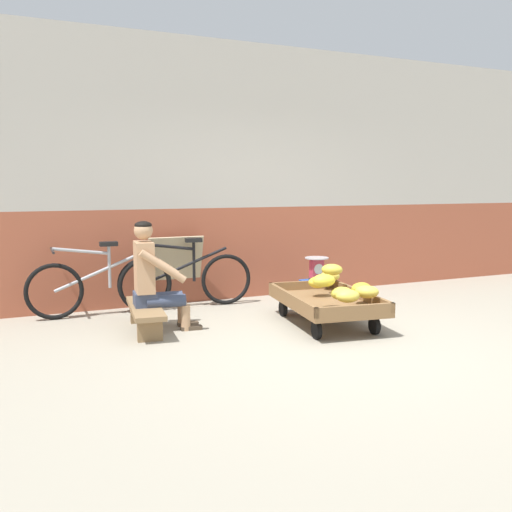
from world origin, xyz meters
The scene contains 12 objects.
ground_plane centered at (0.00, 0.00, 0.00)m, with size 80.00×80.00×0.00m, color gray.
back_wall centered at (0.00, 2.69, 1.66)m, with size 16.00×0.30×3.31m.
banana_cart centered at (0.33, 0.82, 0.24)m, with size 1.03×1.54×0.36m.
banana_pile centered at (0.41, 0.70, 0.46)m, with size 0.86×1.32×0.26m.
low_bench centered at (-1.52, 1.35, 0.20)m, with size 0.43×1.13×0.27m.
vendor_seated centered at (-1.43, 1.34, 0.57)m, with size 0.70×0.52×1.14m.
plastic_crate centered at (0.78, 1.81, 0.15)m, with size 0.36×0.28×0.30m.
weighing_scale centered at (0.78, 1.81, 0.45)m, with size 0.30×0.30×0.29m.
bicycle_near_left centered at (-1.82, 2.25, 0.35)m, with size 1.66×0.48×0.86m.
bicycle_far_left centered at (-0.80, 2.28, 0.35)m, with size 1.66×0.48×0.86m.
sign_board centered at (-0.87, 2.52, 0.43)m, with size 0.70×0.28×0.87m.
shopping_bag centered at (0.80, 1.50, 0.12)m, with size 0.18×0.12×0.24m, color green.
Camera 1 is at (-2.79, -4.30, 1.51)m, focal length 39.50 mm.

